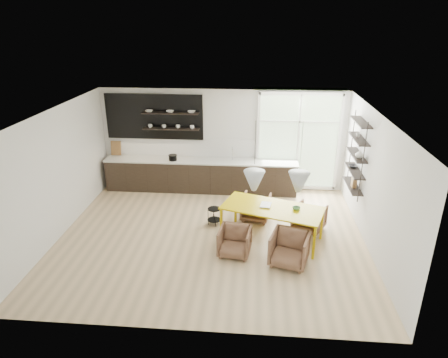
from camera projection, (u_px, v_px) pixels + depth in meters
room at (240, 162)px, 9.69m from camera, size 7.02×6.01×2.91m
kitchen_run at (198, 171)px, 11.59m from camera, size 5.54×0.69×2.75m
right_shelving at (357, 157)px, 9.48m from camera, size 0.26×1.22×1.90m
dining_table at (272, 210)px, 8.91m from camera, size 2.40×1.63×0.80m
armchair_back_left at (256, 207)px, 10.00m from camera, size 0.79×0.81×0.64m
armchair_back_right at (309, 218)px, 9.49m from camera, size 0.91×0.92×0.62m
armchair_front_left at (235, 241)px, 8.50m from camera, size 0.74×0.75×0.61m
armchair_front_right at (289, 249)px, 8.16m from camera, size 0.92×0.93×0.69m
wire_stool at (214, 214)px, 9.75m from camera, size 0.33×0.33×0.42m
table_book at (261, 204)px, 9.00m from camera, size 0.28×0.35×0.03m
table_bowl at (296, 208)px, 8.79m from camera, size 0.22×0.22×0.06m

